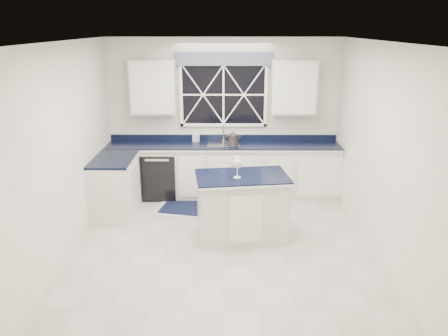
{
  "coord_description": "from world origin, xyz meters",
  "views": [
    {
      "loc": [
        0.04,
        -5.27,
        2.89
      ],
      "look_at": [
        0.02,
        0.4,
        1.02
      ],
      "focal_mm": 35.0,
      "sensor_mm": 36.0,
      "label": 1
    }
  ],
  "objects_px": {
    "kettle": "(233,138)",
    "soap_bottle": "(196,136)",
    "dishwasher": "(161,174)",
    "faucet": "(223,133)",
    "wine_glass": "(237,164)",
    "island": "(242,207)"
  },
  "relations": [
    {
      "from": "dishwasher",
      "to": "faucet",
      "type": "bearing_deg",
      "value": 10.02
    },
    {
      "from": "wine_glass",
      "to": "soap_bottle",
      "type": "relative_size",
      "value": 1.35
    },
    {
      "from": "soap_bottle",
      "to": "dishwasher",
      "type": "bearing_deg",
      "value": -163.19
    },
    {
      "from": "kettle",
      "to": "soap_bottle",
      "type": "xyz_separation_m",
      "value": [
        -0.64,
        0.12,
        0.01
      ]
    },
    {
      "from": "faucet",
      "to": "wine_glass",
      "type": "xyz_separation_m",
      "value": [
        0.19,
        -1.88,
        0.03
      ]
    },
    {
      "from": "island",
      "to": "wine_glass",
      "type": "bearing_deg",
      "value": -135.46
    },
    {
      "from": "faucet",
      "to": "kettle",
      "type": "relative_size",
      "value": 1.02
    },
    {
      "from": "wine_glass",
      "to": "soap_bottle",
      "type": "height_order",
      "value": "wine_glass"
    },
    {
      "from": "faucet",
      "to": "kettle",
      "type": "height_order",
      "value": "faucet"
    },
    {
      "from": "faucet",
      "to": "wine_glass",
      "type": "bearing_deg",
      "value": -84.09
    },
    {
      "from": "faucet",
      "to": "wine_glass",
      "type": "height_order",
      "value": "faucet"
    },
    {
      "from": "soap_bottle",
      "to": "wine_glass",
      "type": "bearing_deg",
      "value": -70.15
    },
    {
      "from": "kettle",
      "to": "soap_bottle",
      "type": "height_order",
      "value": "soap_bottle"
    },
    {
      "from": "dishwasher",
      "to": "wine_glass",
      "type": "distance_m",
      "value": 2.24
    },
    {
      "from": "dishwasher",
      "to": "kettle",
      "type": "bearing_deg",
      "value": 2.95
    },
    {
      "from": "faucet",
      "to": "kettle",
      "type": "bearing_deg",
      "value": -38.43
    },
    {
      "from": "kettle",
      "to": "wine_glass",
      "type": "xyz_separation_m",
      "value": [
        0.03,
        -1.75,
        0.09
      ]
    },
    {
      "from": "soap_bottle",
      "to": "kettle",
      "type": "bearing_deg",
      "value": -10.71
    },
    {
      "from": "kettle",
      "to": "soap_bottle",
      "type": "distance_m",
      "value": 0.66
    },
    {
      "from": "island",
      "to": "faucet",
      "type": "bearing_deg",
      "value": 90.88
    },
    {
      "from": "kettle",
      "to": "wine_glass",
      "type": "distance_m",
      "value": 1.75
    },
    {
      "from": "faucet",
      "to": "kettle",
      "type": "distance_m",
      "value": 0.22
    }
  ]
}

